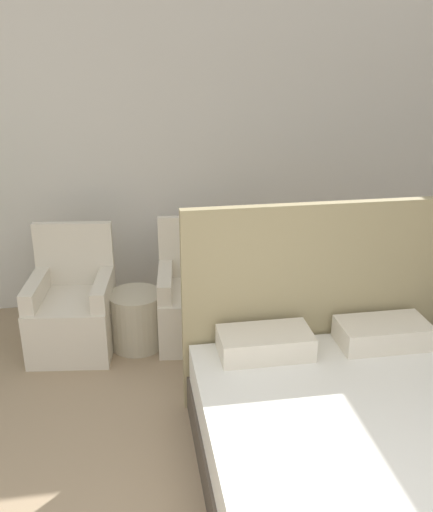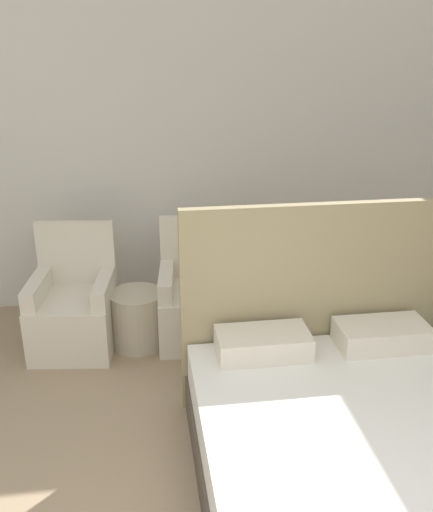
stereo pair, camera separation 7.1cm
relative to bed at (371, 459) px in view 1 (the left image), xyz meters
The scene contains 5 objects.
wall_back 2.93m from the bed, 109.17° to the left, with size 10.00×0.06×2.90m.
bed is the anchor object (origin of this frame).
armchair_near_window_left 2.33m from the bed, 130.93° to the left, with size 0.64×0.65×0.89m.
armchair_near_window_right 1.86m from the bed, 109.17° to the left, with size 0.63×0.64×0.89m.
side_table 2.03m from the bed, 121.92° to the left, with size 0.40×0.40×0.42m.
Camera 1 is at (-0.21, -0.78, 2.20)m, focal length 40.00 mm.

